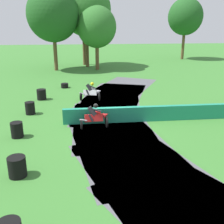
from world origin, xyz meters
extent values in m
plane|color=#38752D|center=(0.00, 0.00, 0.00)|extent=(120.00, 120.00, 0.00)
cube|color=#515156|center=(2.22, 9.15, 0.00)|extent=(7.61, 9.27, 0.01)
cube|color=#515156|center=(0.99, 6.23, 0.00)|extent=(6.66, 9.14, 0.01)
cube|color=#515156|center=(0.24, 3.16, 0.00)|extent=(5.55, 8.77, 0.01)
cube|color=#515156|center=(0.00, 0.00, 0.00)|extent=(4.34, 8.21, 0.01)
cube|color=#515156|center=(0.26, -3.15, 0.00)|extent=(5.60, 8.79, 0.01)
cube|color=#515156|center=(1.03, -6.23, 0.00)|extent=(6.71, 9.15, 0.01)
cube|color=#1E8466|center=(5.30, 0.02, 0.45)|extent=(16.09, 0.35, 0.90)
cylinder|color=black|center=(-0.35, 4.72, 0.28)|extent=(0.23, 0.76, 0.76)
cylinder|color=black|center=(-1.72, 4.98, 0.28)|extent=(0.23, 0.76, 0.76)
cube|color=silver|center=(-1.02, 4.94, 0.57)|extent=(1.06, 0.57, 0.47)
ellipsoid|color=silver|center=(-0.82, 4.99, 0.82)|extent=(0.50, 0.42, 0.32)
cone|color=silver|center=(-0.34, 4.85, 0.68)|extent=(0.43, 0.43, 0.48)
cylinder|color=#B2B2B7|center=(-1.63, 4.92, 0.53)|extent=(0.42, 0.20, 0.18)
cube|color=black|center=(-1.07, 5.07, 0.93)|extent=(0.52, 0.47, 0.63)
sphere|color=yellow|center=(-0.84, 5.12, 1.20)|extent=(0.26, 0.26, 0.26)
cylinder|color=black|center=(-0.76, 5.20, 0.90)|extent=(0.43, 0.22, 0.24)
cylinder|color=black|center=(-0.83, 4.86, 1.01)|extent=(0.43, 0.22, 0.24)
cylinder|color=black|center=(-1.16, 5.15, 0.53)|extent=(0.27, 0.25, 0.42)
cylinder|color=black|center=(-1.22, 4.81, 0.65)|extent=(0.27, 0.25, 0.42)
cylinder|color=black|center=(-0.29, -0.77, 0.29)|extent=(0.16, 0.73, 0.73)
cylinder|color=black|center=(-1.68, -0.90, 0.29)|extent=(0.16, 0.73, 0.73)
cube|color=red|center=(-0.99, -0.76, 0.58)|extent=(1.03, 0.46, 0.46)
ellipsoid|color=red|center=(-0.82, -0.68, 0.83)|extent=(0.47, 0.37, 0.30)
cone|color=red|center=(-0.32, -0.67, 0.70)|extent=(0.42, 0.42, 0.47)
cylinder|color=#B2B2B7|center=(-1.58, -0.96, 0.53)|extent=(0.42, 0.13, 0.18)
cube|color=#28282D|center=(-1.08, -0.68, 0.95)|extent=(0.53, 0.42, 0.62)
sphere|color=black|center=(-0.87, -0.59, 1.23)|extent=(0.26, 0.26, 0.26)
cylinder|color=#28282D|center=(-0.82, -0.47, 0.93)|extent=(0.43, 0.11, 0.24)
cylinder|color=#28282D|center=(-0.78, -0.82, 1.02)|extent=(0.43, 0.11, 0.24)
cylinder|color=#28282D|center=(-1.19, -0.60, 0.56)|extent=(0.28, 0.20, 0.42)
cylinder|color=#28282D|center=(-1.15, -0.95, 0.65)|extent=(0.28, 0.20, 0.42)
cylinder|color=black|center=(-3.19, 9.22, 0.10)|extent=(0.65, 0.65, 0.20)
cylinder|color=black|center=(-3.19, 9.22, 0.30)|extent=(0.65, 0.65, 0.20)
cylinder|color=black|center=(-4.70, 5.46, 0.10)|extent=(0.69, 0.69, 0.20)
cylinder|color=black|center=(-4.70, 5.46, 0.30)|extent=(0.69, 0.69, 0.20)
cylinder|color=black|center=(-4.70, 5.46, 0.50)|extent=(0.69, 0.69, 0.20)
cylinder|color=black|center=(-4.70, 5.46, 0.70)|extent=(0.69, 0.69, 0.20)
cylinder|color=black|center=(-4.95, 2.04, 0.10)|extent=(0.61, 0.61, 0.20)
cylinder|color=black|center=(-4.95, 2.04, 0.30)|extent=(0.61, 0.61, 0.20)
cylinder|color=black|center=(-4.95, 2.04, 0.50)|extent=(0.61, 0.61, 0.20)
cylinder|color=black|center=(-4.95, 2.04, 0.70)|extent=(0.61, 0.61, 0.20)
cylinder|color=black|center=(-4.96, -1.64, 0.10)|extent=(0.62, 0.62, 0.20)
cylinder|color=black|center=(-4.96, -1.64, 0.30)|extent=(0.62, 0.62, 0.20)
cylinder|color=black|center=(-4.96, -1.64, 0.50)|extent=(0.62, 0.62, 0.20)
cylinder|color=black|center=(-4.96, -1.64, 0.70)|extent=(0.62, 0.62, 0.20)
cylinder|color=black|center=(-4.12, -5.45, 0.10)|extent=(0.69, 0.69, 0.20)
cylinder|color=black|center=(-4.12, -5.45, 0.30)|extent=(0.69, 0.69, 0.20)
cylinder|color=black|center=(-4.12, -5.45, 0.50)|extent=(0.69, 0.69, 0.20)
cylinder|color=black|center=(-4.12, -5.45, 0.70)|extent=(0.69, 0.69, 0.20)
cylinder|color=brown|center=(-0.87, 21.28, 2.23)|extent=(0.44, 0.44, 4.47)
ellipsoid|color=#2D6B28|center=(-0.87, 21.28, 7.13)|extent=(6.27, 6.27, 6.58)
cylinder|color=brown|center=(14.42, 27.42, 2.10)|extent=(0.44, 0.44, 4.20)
ellipsoid|color=#1E511E|center=(14.42, 27.42, 6.45)|extent=(5.28, 5.28, 5.55)
cylinder|color=brown|center=(-4.74, 18.79, 1.97)|extent=(0.44, 0.44, 3.94)
ellipsoid|color=#1E511E|center=(-4.74, 18.79, 6.50)|extent=(6.02, 6.02, 6.32)
cylinder|color=brown|center=(0.31, 18.89, 1.55)|extent=(0.44, 0.44, 3.09)
ellipsoid|color=#2D6B28|center=(0.31, 18.89, 5.10)|extent=(4.71, 4.71, 4.94)
cylinder|color=brown|center=(-1.21, 22.97, 2.66)|extent=(0.44, 0.44, 5.33)
ellipsoid|color=#2D6B28|center=(-1.21, 22.97, 7.34)|extent=(4.72, 4.72, 4.96)
camera|label=1|loc=(-1.50, -14.81, 5.61)|focal=43.10mm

